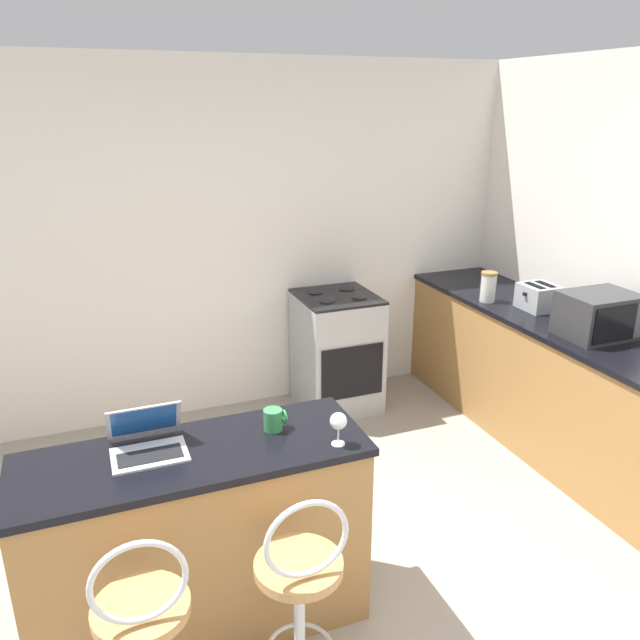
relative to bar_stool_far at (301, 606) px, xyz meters
name	(u,v)px	position (x,y,z in m)	size (l,w,h in m)	color
wall_back	(207,245)	(0.24, 2.68, 0.84)	(12.00, 0.06, 2.60)	silver
breakfast_bar	(200,542)	(-0.29, 0.51, 0.00)	(1.46, 0.52, 0.92)	#9E703D
counter_right	(577,396)	(2.31, 1.05, 0.00)	(0.68, 3.23, 0.92)	#9E703D
bar_stool_far	(301,606)	(0.00, 0.00, 0.00)	(0.40, 0.40, 0.99)	silver
laptop	(147,440)	(-0.46, 0.59, 0.51)	(0.30, 0.27, 0.19)	#B7BABF
microwave	(599,315)	(2.29, 0.96, 0.59)	(0.44, 0.34, 0.27)	#2D2D30
toaster	(539,297)	(2.31, 1.52, 0.54)	(0.25, 0.25, 0.18)	#9EA3A8
stove_range	(337,352)	(1.13, 2.33, 0.00)	(0.57, 0.61, 0.92)	#9EA3A8
mug_green	(274,419)	(0.08, 0.56, 0.51)	(0.10, 0.08, 0.10)	#338447
wine_glass_tall	(338,422)	(0.30, 0.34, 0.56)	(0.07, 0.07, 0.15)	silver
storage_jar	(488,287)	(2.09, 1.80, 0.57)	(0.12, 0.12, 0.22)	silver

